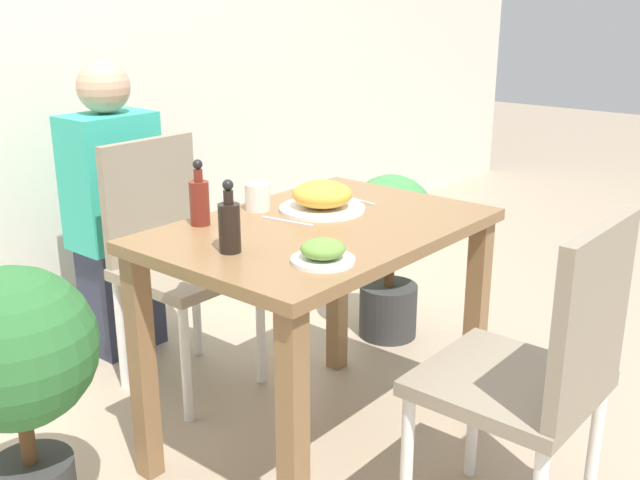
{
  "coord_description": "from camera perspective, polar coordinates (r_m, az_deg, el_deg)",
  "views": [
    {
      "loc": [
        -1.63,
        -1.36,
        1.39
      ],
      "look_at": [
        0.0,
        0.0,
        0.7
      ],
      "focal_mm": 42.0,
      "sensor_mm": 36.0,
      "label": 1
    }
  ],
  "objects": [
    {
      "name": "fork_utensil",
      "position": [
        2.24,
        -2.54,
        1.44
      ],
      "size": [
        0.04,
        0.18,
        0.0
      ],
      "rotation": [
        0.0,
        0.0,
        1.73
      ],
      "color": "silver",
      "rests_on": "dining_table"
    },
    {
      "name": "sauce_bottle",
      "position": [
        2.22,
        -9.17,
        3.03
      ],
      "size": [
        0.06,
        0.06,
        0.2
      ],
      "color": "maroon",
      "rests_on": "dining_table"
    },
    {
      "name": "condiment_bottle",
      "position": [
        1.96,
        -6.92,
        1.18
      ],
      "size": [
        0.06,
        0.06,
        0.2
      ],
      "color": "black",
      "rests_on": "dining_table"
    },
    {
      "name": "side_plate",
      "position": [
        1.89,
        0.23,
        -0.97
      ],
      "size": [
        0.16,
        0.16,
        0.06
      ],
      "color": "white",
      "rests_on": "dining_table"
    },
    {
      "name": "potted_plant_left",
      "position": [
        2.02,
        -22.04,
        -9.3
      ],
      "size": [
        0.41,
        0.41,
        0.78
      ],
      "color": "#333333",
      "rests_on": "ground_plane"
    },
    {
      "name": "food_plate",
      "position": [
        2.35,
        0.18,
        3.25
      ],
      "size": [
        0.27,
        0.27,
        0.09
      ],
      "color": "white",
      "rests_on": "dining_table"
    },
    {
      "name": "dining_table",
      "position": [
        2.26,
        0.0,
        -1.86
      ],
      "size": [
        1.01,
        0.69,
        0.75
      ],
      "color": "olive",
      "rests_on": "ground_plane"
    },
    {
      "name": "drink_cup",
      "position": [
        2.36,
        -4.77,
        3.28
      ],
      "size": [
        0.08,
        0.08,
        0.09
      ],
      "color": "silver",
      "rests_on": "dining_table"
    },
    {
      "name": "chair_near",
      "position": [
        1.95,
        16.36,
        -9.38
      ],
      "size": [
        0.42,
        0.42,
        0.91
      ],
      "rotation": [
        0.0,
        0.0,
        3.14
      ],
      "color": "gray",
      "rests_on": "ground_plane"
    },
    {
      "name": "ground_plane",
      "position": [
        2.54,
        0.0,
        -15.23
      ],
      "size": [
        16.0,
        16.0,
        0.0
      ],
      "primitive_type": "plane",
      "color": "tan"
    },
    {
      "name": "person_figure",
      "position": [
        3.07,
        -15.39,
        2.04
      ],
      "size": [
        0.34,
        0.22,
        1.17
      ],
      "color": "#2D3347",
      "rests_on": "ground_plane"
    },
    {
      "name": "potted_plant_right",
      "position": [
        3.12,
        5.36,
        0.04
      ],
      "size": [
        0.37,
        0.37,
        0.71
      ],
      "color": "#333333",
      "rests_on": "ground_plane"
    },
    {
      "name": "spoon_utensil",
      "position": [
        2.48,
        2.62,
        3.12
      ],
      "size": [
        0.03,
        0.18,
        0.0
      ],
      "rotation": [
        0.0,
        0.0,
        1.46
      ],
      "color": "silver",
      "rests_on": "dining_table"
    },
    {
      "name": "wall_back",
      "position": [
        3.3,
        -21.36,
        15.28
      ],
      "size": [
        8.0,
        0.05,
        2.6
      ],
      "color": "beige",
      "rests_on": "ground_plane"
    },
    {
      "name": "chair_far",
      "position": [
        2.76,
        -11.16,
        -0.75
      ],
      "size": [
        0.42,
        0.42,
        0.91
      ],
      "color": "gray",
      "rests_on": "ground_plane"
    }
  ]
}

